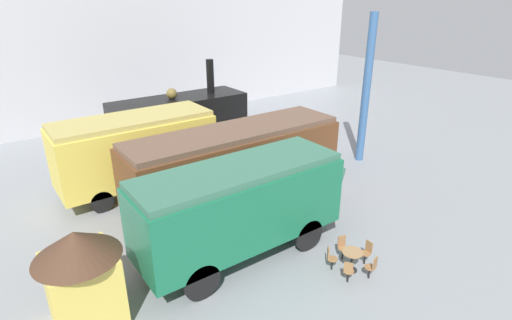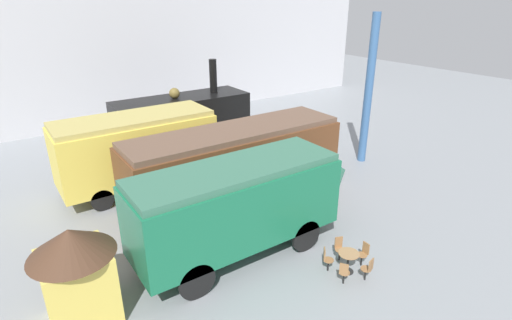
% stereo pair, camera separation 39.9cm
% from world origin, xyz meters
% --- Properties ---
extents(ground_plane, '(80.00, 80.00, 0.00)m').
position_xyz_m(ground_plane, '(0.00, 0.00, 0.00)').
color(ground_plane, gray).
extents(backdrop_wall, '(44.00, 0.15, 9.00)m').
position_xyz_m(backdrop_wall, '(0.00, 15.91, 4.50)').
color(backdrop_wall, silver).
rests_on(backdrop_wall, ground_plane).
extents(steam_locomotive, '(8.17, 2.76, 5.13)m').
position_xyz_m(steam_locomotive, '(0.74, 8.83, 1.85)').
color(steam_locomotive, black).
rests_on(steam_locomotive, ground_plane).
extents(passenger_coach_vintage, '(7.22, 2.78, 3.61)m').
position_xyz_m(passenger_coach_vintage, '(-3.62, 4.55, 2.10)').
color(passenger_coach_vintage, '#E0C64C').
rests_on(passenger_coach_vintage, ground_plane).
extents(passenger_coach_wooden, '(10.02, 2.80, 3.38)m').
position_xyz_m(passenger_coach_wooden, '(-0.36, 0.90, 1.98)').
color(passenger_coach_wooden, brown).
rests_on(passenger_coach_wooden, ground_plane).
extents(streamlined_locomotive, '(9.03, 2.54, 3.50)m').
position_xyz_m(streamlined_locomotive, '(-1.98, -2.85, 2.11)').
color(streamlined_locomotive, '#196B47').
rests_on(streamlined_locomotive, ground_plane).
extents(cafe_table_near, '(0.71, 0.71, 0.75)m').
position_xyz_m(cafe_table_near, '(-0.10, -5.81, 0.55)').
color(cafe_table_near, black).
rests_on(cafe_table_near, ground_plane).
extents(cafe_chair_0, '(0.38, 0.39, 0.87)m').
position_xyz_m(cafe_chair_0, '(0.17, -5.13, 0.51)').
color(cafe_chair_0, black).
rests_on(cafe_chair_0, ground_plane).
extents(cafe_chair_1, '(0.41, 0.40, 0.87)m').
position_xyz_m(cafe_chair_1, '(-0.66, -5.35, 0.51)').
color(cafe_chair_1, black).
rests_on(cafe_chair_1, ground_plane).
extents(cafe_chair_2, '(0.40, 0.39, 0.87)m').
position_xyz_m(cafe_chair_2, '(-0.71, -6.20, 0.51)').
color(cafe_chair_2, black).
rests_on(cafe_chair_2, ground_plane).
extents(cafe_chair_3, '(0.36, 0.38, 0.87)m').
position_xyz_m(cafe_chair_3, '(0.09, -6.51, 0.51)').
color(cafe_chair_3, black).
rests_on(cafe_chair_3, ground_plane).
extents(cafe_chair_4, '(0.36, 0.36, 0.87)m').
position_xyz_m(cafe_chair_4, '(0.63, -5.85, 0.51)').
color(cafe_chair_4, black).
rests_on(cafe_chair_4, ground_plane).
extents(visitor_person, '(0.34, 0.34, 1.69)m').
position_xyz_m(visitor_person, '(2.66, -1.56, 0.92)').
color(visitor_person, '#262633').
rests_on(visitor_person, ground_plane).
extents(ticket_kiosk, '(2.34, 2.34, 3.00)m').
position_xyz_m(ticket_kiosk, '(-7.97, -2.92, 1.67)').
color(ticket_kiosk, '#DBC151').
rests_on(ticket_kiosk, ground_plane).
extents(support_pillar, '(0.44, 0.44, 8.00)m').
position_xyz_m(support_pillar, '(7.97, 0.75, 4.00)').
color(support_pillar, '#386093').
rests_on(support_pillar, ground_plane).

